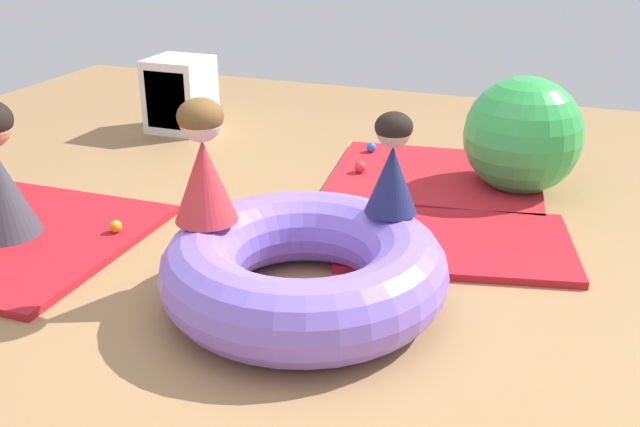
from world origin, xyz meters
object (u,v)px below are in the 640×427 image
(child_in_navy, at_px, (392,164))
(inflatable_cushion, at_px, (304,269))
(exercise_ball_large, at_px, (523,136))
(play_ball_orange, at_px, (116,226))
(play_ball_pink, at_px, (481,170))
(play_ball_red, at_px, (360,167))
(play_ball_blue, at_px, (371,147))
(child_in_red, at_px, (203,163))
(storage_cube, at_px, (179,95))

(child_in_navy, bearing_deg, inflatable_cushion, 120.61)
(inflatable_cushion, height_order, exercise_ball_large, exercise_ball_large)
(inflatable_cushion, distance_m, play_ball_orange, 1.23)
(play_ball_pink, height_order, play_ball_red, same)
(child_in_navy, xyz_separation_m, play_ball_blue, (-0.60, 1.70, -0.51))
(child_in_navy, xyz_separation_m, play_ball_orange, (-1.48, -0.08, -0.51))
(exercise_ball_large, bearing_deg, play_ball_blue, 164.14)
(play_ball_blue, bearing_deg, play_ball_red, -82.46)
(inflatable_cushion, relative_size, child_in_navy, 2.70)
(inflatable_cushion, relative_size, child_in_red, 2.28)
(child_in_red, height_order, play_ball_red, child_in_red)
(exercise_ball_large, bearing_deg, child_in_red, -123.56)
(child_in_navy, height_order, storage_cube, child_in_navy)
(child_in_red, distance_m, play_ball_pink, 2.16)
(child_in_navy, distance_m, exercise_ball_large, 1.49)
(child_in_navy, xyz_separation_m, storage_cube, (-2.20, 1.82, -0.30))
(play_ball_orange, bearing_deg, child_in_red, -22.39)
(play_ball_pink, xyz_separation_m, exercise_ball_large, (0.24, -0.08, 0.28))
(play_ball_orange, distance_m, exercise_ball_large, 2.44)
(play_ball_orange, bearing_deg, storage_cube, 110.89)
(inflatable_cushion, height_order, child_in_red, child_in_red)
(play_ball_pink, bearing_deg, child_in_navy, -97.56)
(play_ball_red, bearing_deg, child_in_navy, -66.70)
(play_ball_blue, xyz_separation_m, exercise_ball_large, (1.04, -0.30, 0.28))
(play_ball_blue, height_order, play_ball_red, play_ball_red)
(play_ball_blue, relative_size, play_ball_red, 0.89)
(play_ball_red, relative_size, exercise_ball_large, 0.11)
(child_in_red, height_order, play_ball_pink, child_in_red)
(play_ball_blue, relative_size, play_ball_orange, 1.02)
(play_ball_red, distance_m, exercise_ball_large, 1.03)
(inflatable_cushion, bearing_deg, play_ball_red, 99.05)
(inflatable_cushion, height_order, play_ball_pink, inflatable_cushion)
(play_ball_pink, bearing_deg, play_ball_orange, -137.06)
(play_ball_pink, distance_m, play_ball_red, 0.77)
(play_ball_red, height_order, play_ball_orange, play_ball_red)
(play_ball_orange, bearing_deg, play_ball_red, 55.30)
(play_ball_orange, bearing_deg, child_in_navy, 3.02)
(child_in_navy, relative_size, child_in_red, 0.85)
(child_in_navy, height_order, exercise_ball_large, child_in_navy)
(play_ball_blue, relative_size, storage_cube, 0.12)
(play_ball_red, distance_m, storage_cube, 1.76)
(play_ball_orange, xyz_separation_m, storage_cube, (-0.72, 1.90, 0.21))
(play_ball_pink, bearing_deg, storage_cube, 172.02)
(child_in_navy, distance_m, play_ball_orange, 1.56)
(child_in_navy, height_order, play_ball_red, child_in_navy)
(play_ball_blue, height_order, storage_cube, storage_cube)
(play_ball_red, bearing_deg, storage_cube, 161.65)
(child_in_navy, bearing_deg, storage_cube, 29.80)
(play_ball_red, bearing_deg, child_in_red, -96.90)
(play_ball_pink, height_order, play_ball_blue, play_ball_pink)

